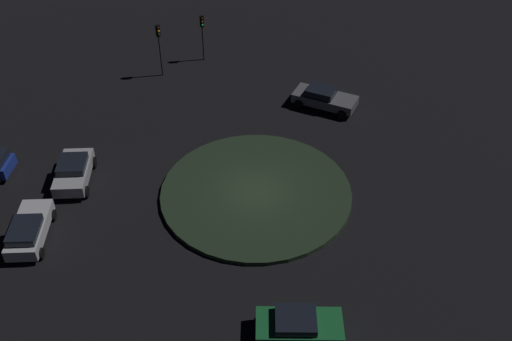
{
  "coord_description": "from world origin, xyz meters",
  "views": [
    {
      "loc": [
        26.21,
        2.35,
        23.46
      ],
      "look_at": [
        0.0,
        0.0,
        1.84
      ],
      "focal_mm": 41.29,
      "sensor_mm": 36.0,
      "label": 1
    }
  ],
  "objects_px": {
    "car_white": "(29,230)",
    "car_grey": "(324,98)",
    "car_green": "(299,326)",
    "traffic_light_southwest": "(159,40)",
    "traffic_light_west": "(202,29)",
    "car_silver": "(74,171)"
  },
  "relations": [
    {
      "from": "car_grey",
      "to": "traffic_light_west",
      "type": "relative_size",
      "value": 1.28
    },
    {
      "from": "car_silver",
      "to": "car_white",
      "type": "distance_m",
      "value": 5.1
    },
    {
      "from": "car_green",
      "to": "car_grey",
      "type": "xyz_separation_m",
      "value": [
        -19.65,
        1.17,
        0.03
      ]
    },
    {
      "from": "traffic_light_west",
      "to": "car_grey",
      "type": "bearing_deg",
      "value": 38.06
    },
    {
      "from": "car_grey",
      "to": "car_white",
      "type": "bearing_deg",
      "value": -117.37
    },
    {
      "from": "car_silver",
      "to": "car_white",
      "type": "xyz_separation_m",
      "value": [
        5.04,
        -0.8,
        -0.04
      ]
    },
    {
      "from": "car_green",
      "to": "traffic_light_west",
      "type": "xyz_separation_m",
      "value": [
        -25.81,
        -8.53,
        1.97
      ]
    },
    {
      "from": "car_grey",
      "to": "traffic_light_west",
      "type": "height_order",
      "value": "traffic_light_west"
    },
    {
      "from": "traffic_light_southwest",
      "to": "car_silver",
      "type": "bearing_deg",
      "value": -43.9
    },
    {
      "from": "car_grey",
      "to": "traffic_light_southwest",
      "type": "bearing_deg",
      "value": -175.34
    },
    {
      "from": "traffic_light_west",
      "to": "car_green",
      "type": "bearing_deg",
      "value": -1.2
    },
    {
      "from": "car_grey",
      "to": "traffic_light_west",
      "type": "xyz_separation_m",
      "value": [
        -6.17,
        -9.7,
        1.94
      ]
    },
    {
      "from": "car_green",
      "to": "traffic_light_southwest",
      "type": "distance_m",
      "value": 25.79
    },
    {
      "from": "car_green",
      "to": "car_grey",
      "type": "relative_size",
      "value": 0.85
    },
    {
      "from": "car_silver",
      "to": "traffic_light_southwest",
      "type": "distance_m",
      "value": 13.55
    },
    {
      "from": "car_grey",
      "to": "car_white",
      "type": "xyz_separation_m",
      "value": [
        14.75,
        -15.94,
        -0.01
      ]
    },
    {
      "from": "car_grey",
      "to": "car_silver",
      "type": "bearing_deg",
      "value": -127.47
    },
    {
      "from": "car_white",
      "to": "car_grey",
      "type": "bearing_deg",
      "value": -54.8
    },
    {
      "from": "car_white",
      "to": "traffic_light_southwest",
      "type": "bearing_deg",
      "value": -18.25
    },
    {
      "from": "car_silver",
      "to": "car_grey",
      "type": "xyz_separation_m",
      "value": [
        -9.71,
        15.14,
        -0.03
      ]
    },
    {
      "from": "car_silver",
      "to": "traffic_light_west",
      "type": "xyz_separation_m",
      "value": [
        -15.88,
        5.44,
        1.91
      ]
    },
    {
      "from": "car_white",
      "to": "traffic_light_southwest",
      "type": "distance_m",
      "value": 18.6
    }
  ]
}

